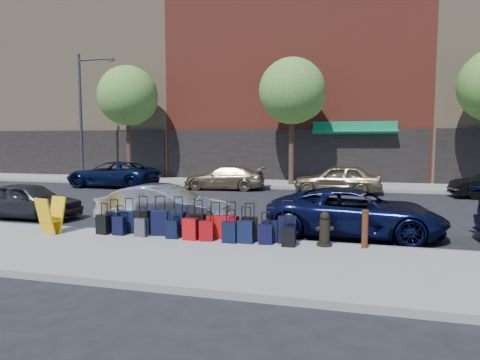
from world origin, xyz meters
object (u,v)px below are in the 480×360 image
(car_near_0, at_px, (29,201))
(car_far_2, at_px, (337,179))
(streetlight, at_px, (83,109))
(car_near_1, at_px, (164,207))
(fire_hydrant, at_px, (325,230))
(car_far_0, at_px, (113,174))
(car_near_2, at_px, (355,212))
(suitcase_front_5, at_px, (197,225))
(car_far_1, at_px, (224,178))
(display_rack, at_px, (51,216))
(tree_center, at_px, (294,93))
(bollard, at_px, (365,228))
(tree_left, at_px, (130,97))

(car_near_0, height_order, car_far_2, car_far_2)
(streetlight, height_order, car_far_2, streetlight)
(streetlight, relative_size, car_near_1, 1.96)
(fire_hydrant, height_order, car_near_1, car_near_1)
(car_near_0, bearing_deg, fire_hydrant, -100.25)
(car_near_0, distance_m, car_far_0, 9.92)
(car_near_2, distance_m, car_far_2, 9.70)
(fire_hydrant, relative_size, car_near_2, 0.17)
(suitcase_front_5, relative_size, car_far_2, 0.23)
(car_far_0, distance_m, car_far_1, 6.61)
(display_rack, distance_m, car_far_0, 13.13)
(car_far_1, bearing_deg, tree_center, 120.92)
(bollard, height_order, car_near_2, car_near_2)
(car_near_1, relative_size, car_far_2, 0.94)
(display_rack, relative_size, car_near_1, 0.24)
(bollard, relative_size, car_near_2, 0.19)
(car_far_1, bearing_deg, car_far_0, -89.90)
(suitcase_front_5, distance_m, car_far_0, 14.77)
(fire_hydrant, height_order, car_near_0, car_near_0)
(car_near_1, bearing_deg, car_near_0, 88.11)
(streetlight, relative_size, fire_hydrant, 9.49)
(car_near_1, relative_size, car_far_0, 0.77)
(tree_left, distance_m, suitcase_front_5, 18.07)
(car_near_1, height_order, car_far_2, car_far_2)
(suitcase_front_5, relative_size, car_far_0, 0.19)
(tree_left, distance_m, fire_hydrant, 20.13)
(suitcase_front_5, relative_size, fire_hydrant, 1.19)
(tree_center, distance_m, display_rack, 16.33)
(fire_hydrant, distance_m, car_far_2, 11.67)
(tree_left, bearing_deg, car_near_1, -57.20)
(display_rack, xyz_separation_m, car_far_1, (1.17, 12.46, 0.00))
(streetlight, height_order, car_far_1, streetlight)
(streetlight, distance_m, car_far_0, 5.64)
(tree_center, height_order, bollard, tree_center)
(tree_left, relative_size, car_near_2, 1.48)
(car_near_2, height_order, car_far_2, car_far_2)
(car_near_2, bearing_deg, car_far_1, 37.04)
(fire_hydrant, distance_m, bollard, 0.95)
(bollard, xyz_separation_m, car_far_1, (-7.17, 11.86, 0.02))
(tree_left, height_order, bollard, tree_left)
(car_near_1, height_order, car_far_1, car_near_1)
(tree_center, relative_size, streetlight, 0.91)
(tree_center, relative_size, car_near_1, 1.78)
(car_far_1, bearing_deg, car_near_1, 2.61)
(display_rack, bearing_deg, suitcase_front_5, 24.60)
(fire_hydrant, height_order, display_rack, display_rack)
(tree_center, relative_size, car_far_0, 1.37)
(tree_left, relative_size, bollard, 7.95)
(bollard, bearing_deg, car_far_0, 140.48)
(car_near_0, height_order, car_near_1, car_near_1)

